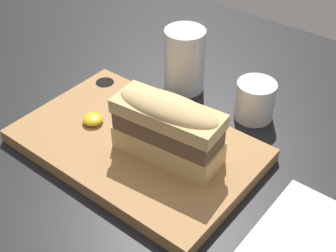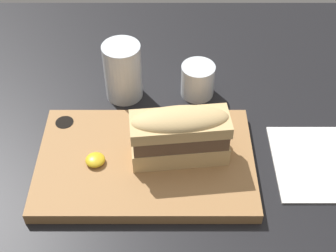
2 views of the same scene
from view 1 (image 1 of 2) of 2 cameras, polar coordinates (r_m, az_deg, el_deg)
dining_table at (r=77.24cm, az=0.53°, el=-4.05°), size 181.07×107.02×2.00cm
serving_board at (r=76.75cm, az=-3.85°, el=-2.32°), size 38.73×24.74×2.37cm
sandwich at (r=69.54cm, az=-0.03°, el=0.06°), size 17.46×8.20×10.58cm
mustard_dollop at (r=79.88cm, az=-9.16°, el=0.82°), size 3.48×3.48×1.39cm
water_glass at (r=89.09cm, az=2.00°, el=7.56°), size 7.66×7.66×12.39cm
wine_glass at (r=83.94cm, az=10.54°, el=2.95°), size 6.96×6.96×7.07cm
napkin at (r=66.99cm, az=18.57°, el=-14.13°), size 18.41×18.03×0.40cm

